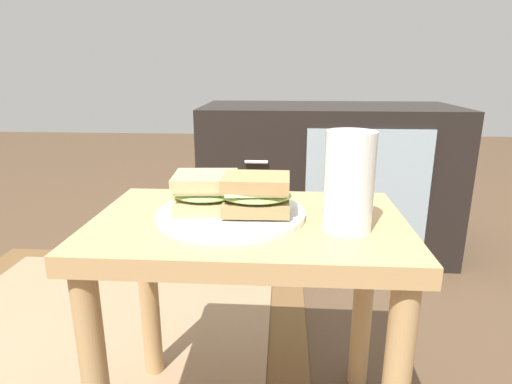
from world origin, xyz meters
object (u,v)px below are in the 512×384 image
plate (231,214)px  sandwich_back (256,194)px  sandwich_front (206,192)px  tv_cabinet (326,179)px  beer_glass (349,183)px

plate → sandwich_back: 0.06m
plate → sandwich_front: size_ratio=2.02×
tv_cabinet → sandwich_front: bearing=-108.6°
sandwich_front → beer_glass: 0.26m
sandwich_front → plate: bearing=-13.0°
plate → sandwich_front: sandwich_front is taller
sandwich_front → sandwich_back: size_ratio=1.04×
tv_cabinet → beer_glass: (-0.06, -0.99, 0.25)m
beer_glass → plate: bearing=165.8°
tv_cabinet → plate: size_ratio=3.56×
tv_cabinet → sandwich_front: size_ratio=7.20×
tv_cabinet → beer_glass: 1.02m
plate → sandwich_back: sandwich_back is taller
tv_cabinet → sandwich_front: tv_cabinet is taller
sandwich_front → beer_glass: size_ratio=0.81×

